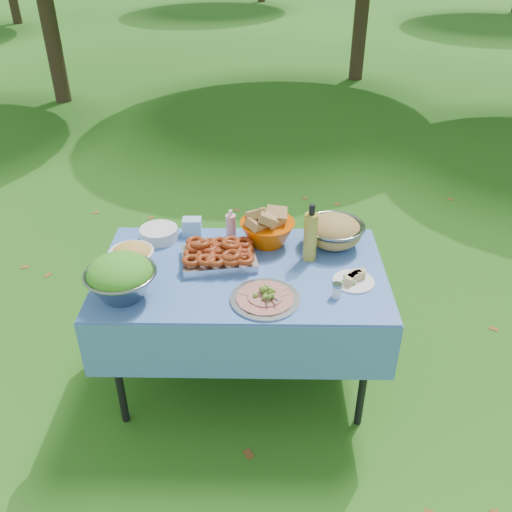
{
  "coord_description": "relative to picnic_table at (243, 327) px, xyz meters",
  "views": [
    {
      "loc": [
        0.11,
        -2.3,
        2.3
      ],
      "look_at": [
        0.07,
        0.0,
        0.85
      ],
      "focal_mm": 38.0,
      "sensor_mm": 36.0,
      "label": 1
    }
  ],
  "objects": [
    {
      "name": "plate_stack",
      "position": [
        -0.47,
        0.3,
        0.41
      ],
      "size": [
        0.21,
        0.21,
        0.07
      ],
      "primitive_type": "cylinder",
      "rotation": [
        0.0,
        0.0,
        -0.01
      ],
      "color": "white",
      "rests_on": "picnic_table"
    },
    {
      "name": "cheese_plate",
      "position": [
        0.56,
        -0.1,
        0.41
      ],
      "size": [
        0.23,
        0.23,
        0.06
      ],
      "primitive_type": "cylinder",
      "rotation": [
        0.0,
        0.0,
        -0.15
      ],
      "color": "white",
      "rests_on": "picnic_table"
    },
    {
      "name": "salad_bowl",
      "position": [
        -0.55,
        -0.24,
        0.49
      ],
      "size": [
        0.39,
        0.39,
        0.22
      ],
      "primitive_type": null,
      "rotation": [
        0.0,
        0.0,
        -0.19
      ],
      "color": "gray",
      "rests_on": "picnic_table"
    },
    {
      "name": "bread_bowl",
      "position": [
        0.13,
        0.27,
        0.48
      ],
      "size": [
        0.32,
        0.32,
        0.2
      ],
      "primitive_type": null,
      "rotation": [
        0.0,
        0.0,
        -0.08
      ],
      "color": "#DF4F00",
      "rests_on": "picnic_table"
    },
    {
      "name": "sanitizer_bottle",
      "position": [
        -0.07,
        0.34,
        0.46
      ],
      "size": [
        0.07,
        0.07,
        0.16
      ],
      "primitive_type": "cylinder",
      "rotation": [
        0.0,
        0.0,
        -0.19
      ],
      "color": "pink",
      "rests_on": "picnic_table"
    },
    {
      "name": "charcuterie_platter",
      "position": [
        0.12,
        -0.25,
        0.42
      ],
      "size": [
        0.41,
        0.41,
        0.08
      ],
      "primitive_type": "cylinder",
      "rotation": [
        0.0,
        0.0,
        0.3
      ],
      "color": "#9EA0A5",
      "rests_on": "picnic_table"
    },
    {
      "name": "shaker",
      "position": [
        0.46,
        -0.22,
        0.42
      ],
      "size": [
        0.05,
        0.05,
        0.07
      ],
      "primitive_type": "cylinder",
      "rotation": [
        0.0,
        0.0,
        -0.19
      ],
      "color": "white",
      "rests_on": "picnic_table"
    },
    {
      "name": "picnic_table",
      "position": [
        0.0,
        0.0,
        0.0
      ],
      "size": [
        1.46,
        0.86,
        0.76
      ],
      "primitive_type": "cube",
      "color": "#84C3FF",
      "rests_on": "ground"
    },
    {
      "name": "pasta_bowl_white",
      "position": [
        -0.56,
        0.03,
        0.44
      ],
      "size": [
        0.29,
        0.29,
        0.13
      ],
      "primitive_type": null,
      "rotation": [
        0.0,
        0.0,
        0.35
      ],
      "color": "white",
      "rests_on": "picnic_table"
    },
    {
      "name": "ground",
      "position": [
        0.0,
        0.0,
        -0.38
      ],
      "size": [
        80.0,
        80.0,
        0.0
      ],
      "primitive_type": "plane",
      "color": "#143C0B",
      "rests_on": "ground"
    },
    {
      "name": "oil_bottle",
      "position": [
        0.35,
        0.11,
        0.54
      ],
      "size": [
        0.09,
        0.09,
        0.32
      ],
      "primitive_type": "cylinder",
      "rotation": [
        0.0,
        0.0,
        -0.38
      ],
      "color": "#AFA236",
      "rests_on": "picnic_table"
    },
    {
      "name": "fried_tray",
      "position": [
        -0.12,
        0.07,
        0.42
      ],
      "size": [
        0.42,
        0.33,
        0.09
      ],
      "primitive_type": "cube",
      "rotation": [
        0.0,
        0.0,
        0.17
      ],
      "color": "silver",
      "rests_on": "picnic_table"
    },
    {
      "name": "pasta_bowl_steel",
      "position": [
        0.49,
        0.26,
        0.47
      ],
      "size": [
        0.36,
        0.36,
        0.17
      ],
      "primitive_type": null,
      "rotation": [
        0.0,
        0.0,
        -0.13
      ],
      "color": "gray",
      "rests_on": "picnic_table"
    },
    {
      "name": "wipes_box",
      "position": [
        -0.29,
        0.36,
        0.43
      ],
      "size": [
        0.11,
        0.08,
        0.1
      ],
      "primitive_type": "cube",
      "rotation": [
        0.0,
        0.0,
        0.03
      ],
      "color": "#99CCF0",
      "rests_on": "picnic_table"
    }
  ]
}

